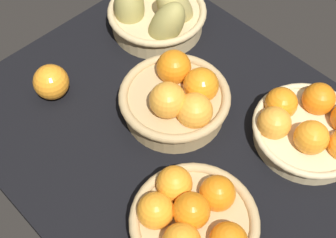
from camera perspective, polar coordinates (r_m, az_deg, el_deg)
market_tray at (r=103.57cm, az=0.29°, el=-0.83°), size 84.00×72.00×3.00cm
basket_far_right at (r=101.27cm, az=17.14°, el=-0.99°), size 24.17×24.17×9.69cm
basket_center at (r=100.00cm, az=1.16°, el=2.60°), size 24.29×24.29×12.45cm
basket_far_left_pears at (r=118.63cm, az=-1.36°, el=12.96°), size 25.45×24.90×16.48cm
basket_near_right at (r=86.33cm, az=3.11°, el=-12.34°), size 23.93×23.93×10.55cm
loose_orange_back_gap at (r=107.37cm, az=-14.22°, el=4.44°), size 8.08×8.08×8.08cm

